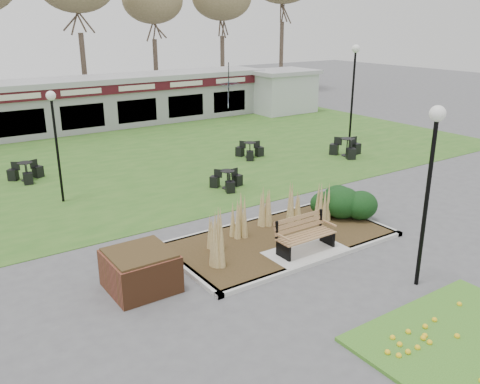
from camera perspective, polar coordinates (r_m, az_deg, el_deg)
ground at (r=13.85m, az=7.77°, el=-7.23°), size 100.00×100.00×0.00m
lawn at (r=23.54m, az=-12.09°, el=3.57°), size 34.00×16.00×0.02m
flower_bed at (r=11.32m, az=24.04°, el=-14.86°), size 4.20×3.00×0.16m
planting_bed at (r=15.40m, az=8.03°, el=-2.99°), size 6.75×3.40×1.27m
park_bench at (r=13.77m, az=7.19°, el=-4.67°), size 1.70×0.66×0.93m
brick_planter at (r=12.25m, az=-11.13°, el=-8.59°), size 1.50×1.50×0.95m
food_pavilion at (r=30.63m, az=-18.16°, el=9.34°), size 24.60×3.40×2.90m
service_hut at (r=35.21m, az=4.69°, el=11.29°), size 4.40×3.40×2.83m
lamp_post_near_right at (r=12.01m, az=20.74°, el=3.58°), size 0.36×0.36×4.30m
lamp_post_mid_right at (r=18.06m, az=-20.16°, el=7.34°), size 0.32×0.32×3.84m
lamp_post_far_right at (r=26.75m, az=12.70°, el=13.03°), size 0.40×0.40×4.86m
bistro_set_a at (r=19.01m, az=-1.43°, el=1.09°), size 1.21×1.28×0.69m
bistro_set_b at (r=21.64m, az=-22.86°, el=1.84°), size 1.37×1.26×0.73m
bistro_set_c at (r=24.13m, az=11.90°, el=4.64°), size 1.37×1.55×0.82m
bistro_set_d at (r=23.31m, az=1.10°, el=4.46°), size 1.20×1.33×0.71m
patio_umbrella at (r=32.69m, az=-1.27°, el=10.89°), size 2.46×2.48×2.40m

